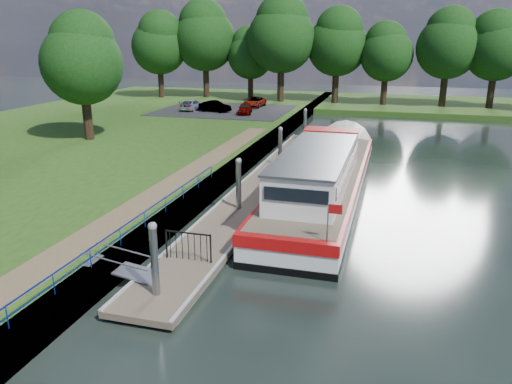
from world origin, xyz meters
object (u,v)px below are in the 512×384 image
(car_c, at_px, (192,105))
(car_b, at_px, (215,106))
(barge, at_px, (325,176))
(pontoon, at_px, (262,187))
(car_a, at_px, (245,108))
(car_d, at_px, (255,102))

(car_c, bearing_deg, car_b, 170.62)
(car_b, relative_size, car_c, 0.90)
(car_b, xyz_separation_m, car_c, (-2.84, 0.62, -0.01))
(barge, xyz_separation_m, car_c, (-17.93, 23.85, 0.31))
(barge, bearing_deg, pontoon, -178.11)
(car_b, bearing_deg, car_a, -84.66)
(car_b, xyz_separation_m, car_d, (3.01, 4.86, -0.02))
(car_b, bearing_deg, pontoon, -139.97)
(barge, height_order, car_c, barge)
(car_c, xyz_separation_m, car_d, (5.85, 4.24, -0.01))
(pontoon, xyz_separation_m, car_a, (-7.99, 22.82, 1.22))
(car_b, distance_m, car_c, 2.91)
(barge, distance_m, car_c, 29.84)
(pontoon, relative_size, car_d, 7.53)
(pontoon, relative_size, car_c, 7.74)
(car_a, height_order, car_d, car_a)
(car_b, relative_size, car_d, 0.87)
(car_c, bearing_deg, pontoon, 123.91)
(barge, relative_size, car_d, 5.31)
(car_a, relative_size, car_b, 0.95)
(pontoon, distance_m, car_d, 29.48)
(barge, relative_size, car_b, 6.07)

